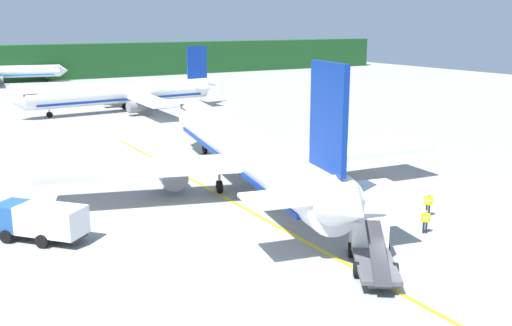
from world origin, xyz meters
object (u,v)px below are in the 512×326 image
at_px(airliner_mid_apron, 124,93).
at_px(crew_loader_left, 428,202).
at_px(service_truck_fuel, 40,220).
at_px(crew_marshaller, 313,184).
at_px(airliner_foreground, 245,150).
at_px(crew_loader_right, 425,220).
at_px(cargo_container_near, 326,193).
at_px(service_truck_baggage, 371,245).

relative_size(airliner_mid_apron, crew_loader_left, 19.68).
bearing_deg(crew_loader_left, airliner_mid_apron, 92.45).
distance_m(service_truck_fuel, crew_marshaller, 21.68).
xyz_separation_m(airliner_foreground, crew_loader_right, (5.03, -16.25, -2.42)).
distance_m(airliner_mid_apron, crew_marshaller, 54.15).
bearing_deg(airliner_mid_apron, crew_loader_left, -87.55).
xyz_separation_m(cargo_container_near, crew_marshaller, (0.60, 2.59, 0.08)).
distance_m(airliner_foreground, crew_loader_right, 17.18).
relative_size(service_truck_baggage, crew_loader_right, 4.08).
relative_size(service_truck_baggage, cargo_container_near, 2.71).
bearing_deg(cargo_container_near, airliner_mid_apron, 87.81).
distance_m(service_truck_baggage, crew_loader_left, 10.58).
bearing_deg(crew_loader_right, cargo_container_near, 102.79).
bearing_deg(cargo_container_near, crew_marshaller, 77.03).
height_order(airliner_foreground, airliner_mid_apron, airliner_foreground).
xyz_separation_m(service_truck_baggage, crew_loader_right, (6.65, 2.04, -0.19)).
height_order(airliner_foreground, cargo_container_near, airliner_foreground).
distance_m(airliner_foreground, crew_loader_left, 16.04).
relative_size(airliner_foreground, airliner_mid_apron, 1.18).
height_order(service_truck_baggage, crew_loader_left, service_truck_baggage).
height_order(airliner_foreground, crew_loader_right, airliner_foreground).
bearing_deg(airliner_foreground, crew_marshaller, -53.82).
bearing_deg(crew_loader_left, service_truck_baggage, -154.60).
bearing_deg(airliner_foreground, crew_loader_right, -72.79).
distance_m(cargo_container_near, crew_loader_right, 8.85).
bearing_deg(crew_loader_left, cargo_container_near, 128.37).
relative_size(cargo_container_near, crew_marshaller, 1.44).
xyz_separation_m(service_truck_fuel, crew_loader_left, (25.93, -9.42, -0.37)).
bearing_deg(crew_loader_right, airliner_mid_apron, 89.81).
xyz_separation_m(service_truck_fuel, crew_loader_right, (23.03, -11.91, -0.47)).
relative_size(cargo_container_near, crew_loader_left, 1.38).
height_order(airliner_foreground, crew_marshaller, airliner_foreground).
height_order(service_truck_baggage, crew_marshaller, service_truck_baggage).
xyz_separation_m(service_truck_baggage, crew_loader_left, (9.55, 4.54, -0.10)).
bearing_deg(cargo_container_near, airliner_foreground, 111.98).
bearing_deg(airliner_mid_apron, service_truck_baggage, -95.82).
xyz_separation_m(airliner_mid_apron, service_truck_fuel, (-23.24, -53.41, -1.43)).
xyz_separation_m(airliner_foreground, airliner_mid_apron, (5.24, 49.08, -0.52)).
height_order(service_truck_baggage, cargo_container_near, service_truck_baggage).
bearing_deg(crew_marshaller, service_truck_fuel, 178.18).
height_order(crew_marshaller, crew_loader_left, crew_loader_left).
distance_m(service_truck_baggage, crew_marshaller, 14.28).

